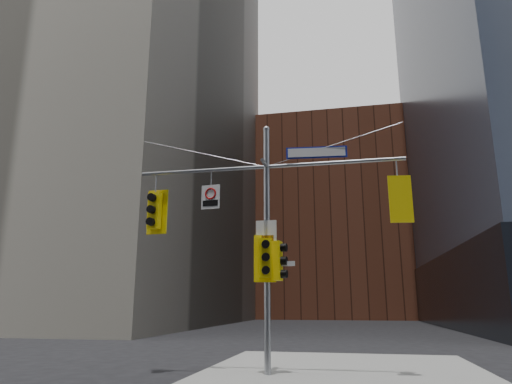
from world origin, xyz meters
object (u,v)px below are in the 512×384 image
at_px(traffic_light_east_arm, 399,200).
at_px(street_sign_blade, 316,152).
at_px(signal_assembly, 267,219).
at_px(traffic_light_west_arm, 155,211).
at_px(traffic_light_pole_front, 265,258).
at_px(regulatory_sign_arm, 211,196).
at_px(traffic_light_pole_side, 278,261).

bearing_deg(traffic_light_east_arm, street_sign_blade, -7.21).
bearing_deg(street_sign_blade, signal_assembly, 174.85).
relative_size(traffic_light_west_arm, traffic_light_east_arm, 1.06).
bearing_deg(traffic_light_west_arm, traffic_light_pole_front, -0.76).
bearing_deg(regulatory_sign_arm, traffic_light_pole_side, 6.83).
height_order(traffic_light_pole_front, street_sign_blade, street_sign_blade).
relative_size(signal_assembly, traffic_light_pole_side, 7.21).
bearing_deg(signal_assembly, traffic_light_pole_front, -90.32).
distance_m(signal_assembly, traffic_light_pole_front, 1.19).
bearing_deg(traffic_light_east_arm, traffic_light_pole_side, -7.16).
height_order(traffic_light_pole_side, regulatory_sign_arm, regulatory_sign_arm).
bearing_deg(traffic_light_pole_side, traffic_light_pole_front, 136.26).
bearing_deg(traffic_light_pole_front, traffic_light_pole_side, 25.59).
bearing_deg(street_sign_blade, traffic_light_pole_front, -175.09).
relative_size(traffic_light_pole_front, street_sign_blade, 0.74).
height_order(signal_assembly, traffic_light_pole_side, signal_assembly).
distance_m(traffic_light_west_arm, regulatory_sign_arm, 1.84).
height_order(traffic_light_east_arm, traffic_light_pole_front, traffic_light_east_arm).
distance_m(signal_assembly, traffic_light_pole_side, 1.27).
bearing_deg(traffic_light_pole_front, street_sign_blade, -3.50).
xyz_separation_m(traffic_light_east_arm, street_sign_blade, (-2.23, 0.00, 1.55)).
height_order(signal_assembly, traffic_light_west_arm, signal_assembly).
relative_size(signal_assembly, traffic_light_pole_front, 6.04).
relative_size(traffic_light_west_arm, street_sign_blade, 0.79).
xyz_separation_m(signal_assembly, traffic_light_pole_front, (-0.00, -0.27, -1.16)).
relative_size(signal_assembly, regulatory_sign_arm, 10.85).
relative_size(traffic_light_west_arm, traffic_light_pole_side, 1.26).
distance_m(signal_assembly, regulatory_sign_arm, 1.88).
relative_size(traffic_light_pole_side, traffic_light_pole_front, 0.84).
distance_m(traffic_light_east_arm, traffic_light_pole_front, 4.05).
relative_size(traffic_light_west_arm, traffic_light_pole_front, 1.06).
xyz_separation_m(traffic_light_pole_front, street_sign_blade, (1.50, 0.27, 3.09)).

